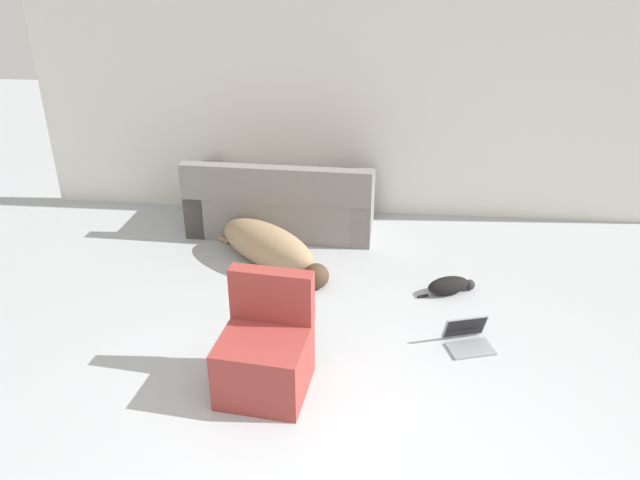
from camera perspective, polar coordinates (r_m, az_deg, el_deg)
wall_back at (r=6.59m, az=4.72°, el=13.57°), size 7.12×0.06×2.73m
couch at (r=6.47m, az=-3.51°, el=3.19°), size 1.90×0.84×0.80m
dog at (r=5.81m, az=-4.64°, el=-0.61°), size 1.36×1.10×0.39m
cat at (r=5.52m, az=11.76°, el=-4.09°), size 0.52×0.31×0.15m
laptop_open at (r=4.92m, az=13.31°, el=-8.53°), size 0.40×0.37×0.22m
side_chair at (r=4.28m, az=-5.01°, el=-10.27°), size 0.63×0.63×0.81m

